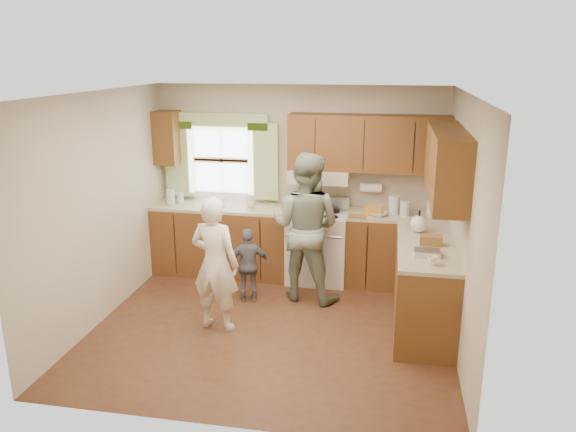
% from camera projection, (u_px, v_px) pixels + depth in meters
% --- Properties ---
extents(room, '(3.80, 3.80, 3.80)m').
position_uv_depth(room, '(271.00, 217.00, 5.78)').
color(room, '#472816').
rests_on(room, ground).
extents(kitchen_fixtures, '(3.80, 2.25, 2.15)m').
position_uv_depth(kitchen_fixtures, '(340.00, 228.00, 6.81)').
color(kitchen_fixtures, '#4C2C10').
rests_on(kitchen_fixtures, ground).
extents(stove, '(0.76, 0.67, 1.07)m').
position_uv_depth(stove, '(318.00, 246.00, 7.30)').
color(stove, silver).
rests_on(stove, ground).
extents(woman_left, '(0.59, 0.44, 1.47)m').
position_uv_depth(woman_left, '(215.00, 264.00, 5.92)').
color(woman_left, white).
rests_on(woman_left, ground).
extents(woman_right, '(1.00, 0.85, 1.79)m').
position_uv_depth(woman_right, '(306.00, 227.00, 6.64)').
color(woman_right, '#213728').
rests_on(woman_right, ground).
extents(child, '(0.57, 0.37, 0.90)m').
position_uv_depth(child, '(249.00, 265.00, 6.66)').
color(child, slate).
rests_on(child, ground).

